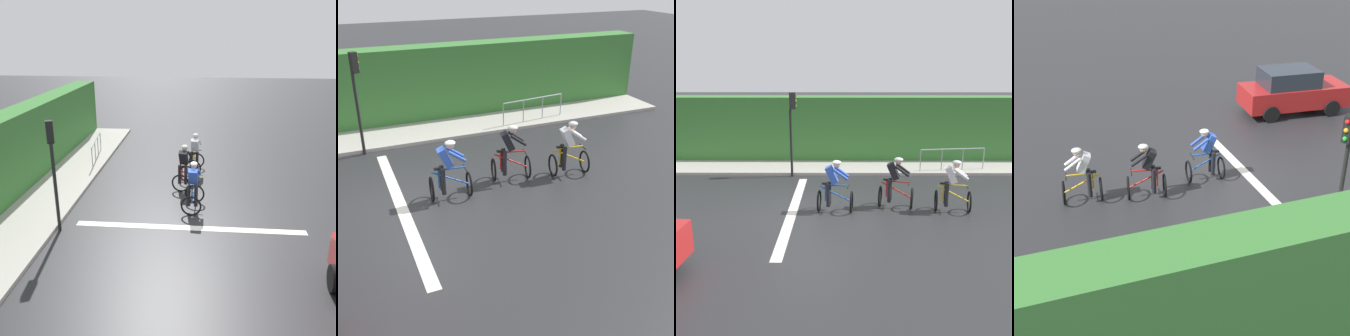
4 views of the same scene
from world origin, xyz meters
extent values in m
plane|color=#28282B|center=(0.00, 0.00, 0.00)|extent=(80.00, 80.00, 0.00)
cube|color=#ADA89E|center=(-5.39, 2.00, 0.06)|extent=(2.80, 18.67, 0.12)
cube|color=gray|center=(-6.29, 2.00, 0.23)|extent=(0.44, 18.67, 0.46)
cube|color=#387533|center=(-6.59, 2.00, 1.46)|extent=(1.10, 18.67, 2.92)
cube|color=silver|center=(0.00, -0.47, 0.00)|extent=(7.00, 0.30, 0.01)
torus|color=black|center=(0.10, 5.06, 0.34)|extent=(0.68, 0.15, 0.68)
torus|color=black|center=(-0.03, 4.05, 0.34)|extent=(0.68, 0.15, 0.68)
cylinder|color=gold|center=(0.03, 4.55, 0.59)|extent=(0.17, 0.99, 0.51)
cylinder|color=gold|center=(-0.01, 4.25, 0.62)|extent=(0.04, 0.04, 0.55)
cylinder|color=gold|center=(0.04, 4.60, 0.87)|extent=(0.14, 0.71, 0.04)
cube|color=black|center=(-0.01, 4.25, 0.91)|extent=(0.13, 0.23, 0.04)
cylinder|color=black|center=(0.09, 4.96, 0.84)|extent=(0.42, 0.09, 0.03)
cube|color=white|center=(0.02, 4.45, 1.21)|extent=(0.35, 0.44, 0.57)
sphere|color=tan|center=(0.04, 4.60, 1.52)|extent=(0.20, 0.20, 0.20)
ellipsoid|color=silver|center=(0.04, 4.60, 1.59)|extent=(0.27, 0.31, 0.14)
cylinder|color=black|center=(-0.11, 4.37, 0.57)|extent=(0.12, 0.12, 0.74)
cylinder|color=black|center=(0.13, 4.34, 0.57)|extent=(0.12, 0.12, 0.74)
cylinder|color=white|center=(-0.10, 4.76, 1.26)|extent=(0.15, 0.49, 0.37)
cylinder|color=white|center=(0.22, 4.72, 1.26)|extent=(0.15, 0.49, 0.37)
torus|color=black|center=(-0.24, 3.32, 0.34)|extent=(0.68, 0.20, 0.68)
torus|color=black|center=(-0.44, 2.32, 0.34)|extent=(0.68, 0.20, 0.68)
cylinder|color=red|center=(-0.34, 2.82, 0.59)|extent=(0.24, 0.98, 0.51)
cylinder|color=red|center=(-0.40, 2.52, 0.62)|extent=(0.04, 0.04, 0.55)
cylinder|color=red|center=(-0.33, 2.87, 0.87)|extent=(0.19, 0.71, 0.04)
cube|color=black|center=(-0.40, 2.52, 0.91)|extent=(0.14, 0.24, 0.04)
cylinder|color=black|center=(-0.26, 3.22, 0.84)|extent=(0.42, 0.12, 0.03)
cube|color=black|center=(-0.36, 2.72, 1.21)|extent=(0.38, 0.46, 0.57)
sphere|color=tan|center=(-0.33, 2.87, 1.52)|extent=(0.20, 0.20, 0.20)
ellipsoid|color=silver|center=(-0.33, 2.87, 1.59)|extent=(0.29, 0.32, 0.14)
cylinder|color=black|center=(-0.50, 2.64, 0.57)|extent=(0.12, 0.12, 0.74)
cylinder|color=black|center=(-0.26, 2.60, 0.57)|extent=(0.12, 0.12, 0.74)
cylinder|color=black|center=(-0.46, 3.03, 1.26)|extent=(0.18, 0.49, 0.37)
cylinder|color=black|center=(-0.15, 2.97, 1.26)|extent=(0.18, 0.49, 0.37)
torus|color=black|center=(0.11, 1.39, 0.34)|extent=(0.68, 0.12, 0.68)
torus|color=black|center=(0.01, 0.37, 0.34)|extent=(0.68, 0.12, 0.68)
cylinder|color=#1E59B2|center=(0.06, 0.88, 0.59)|extent=(0.14, 0.99, 0.51)
cylinder|color=#1E59B2|center=(0.03, 0.58, 0.62)|extent=(0.04, 0.04, 0.55)
cylinder|color=#1E59B2|center=(0.07, 0.93, 0.87)|extent=(0.11, 0.71, 0.04)
cube|color=black|center=(0.03, 0.58, 0.91)|extent=(0.12, 0.23, 0.04)
cylinder|color=black|center=(0.10, 1.29, 0.84)|extent=(0.42, 0.07, 0.03)
cube|color=#2D51B7|center=(0.05, 0.78, 1.21)|extent=(0.34, 0.44, 0.57)
sphere|color=tan|center=(0.07, 0.93, 1.52)|extent=(0.20, 0.20, 0.20)
ellipsoid|color=silver|center=(0.07, 0.93, 1.59)|extent=(0.27, 0.30, 0.14)
cylinder|color=black|center=(-0.08, 0.69, 0.57)|extent=(0.12, 0.12, 0.74)
cylinder|color=black|center=(0.16, 0.67, 0.57)|extent=(0.12, 0.12, 0.74)
cylinder|color=#2D51B7|center=(-0.08, 1.08, 1.26)|extent=(0.13, 0.48, 0.37)
cylinder|color=#2D51B7|center=(0.24, 1.05, 1.26)|extent=(0.13, 0.48, 0.37)
cylinder|color=black|center=(-3.89, -0.95, 1.35)|extent=(0.10, 0.10, 2.70)
cube|color=black|center=(-3.93, -0.86, 3.02)|extent=(0.26, 0.26, 0.64)
sphere|color=red|center=(-3.97, -0.76, 3.22)|extent=(0.11, 0.11, 0.11)
sphere|color=orange|center=(-3.97, -0.76, 3.02)|extent=(0.11, 0.11, 0.11)
sphere|color=green|center=(-3.97, -0.76, 2.82)|extent=(0.11, 0.11, 0.11)
cylinder|color=#999EA3|center=(-4.49, 5.59, 1.00)|extent=(0.39, 2.68, 0.05)
cylinder|color=#999EA3|center=(-4.32, 4.25, 0.50)|extent=(0.04, 0.04, 1.00)
cylinder|color=#999EA3|center=(-4.43, 5.14, 0.50)|extent=(0.04, 0.04, 1.00)
cylinder|color=#999EA3|center=(-4.54, 6.03, 0.50)|extent=(0.04, 0.04, 1.00)
cylinder|color=#999EA3|center=(-4.66, 6.92, 0.50)|extent=(0.04, 0.04, 1.00)
camera|label=1|loc=(0.29, -10.94, 5.67)|focal=41.25mm
camera|label=2|loc=(9.98, -1.72, 5.75)|focal=45.74mm
camera|label=3|loc=(12.99, 1.23, 4.92)|focal=46.78mm
camera|label=4|loc=(-12.41, 6.10, 7.46)|focal=54.59mm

